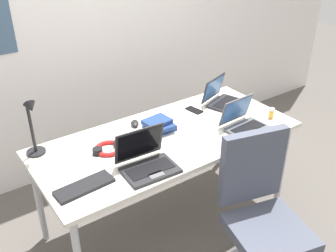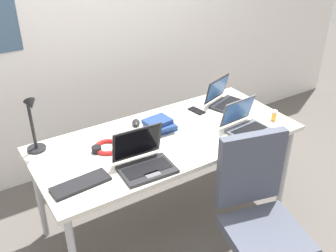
{
  "view_description": "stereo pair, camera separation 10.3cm",
  "coord_description": "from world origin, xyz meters",
  "px_view_note": "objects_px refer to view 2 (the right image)",
  "views": [
    {
      "loc": [
        -1.29,
        -1.85,
        2.09
      ],
      "look_at": [
        0.0,
        0.0,
        0.82
      ],
      "focal_mm": 41.46,
      "sensor_mm": 36.0,
      "label": 1
    },
    {
      "loc": [
        -1.21,
        -1.9,
        2.09
      ],
      "look_at": [
        0.0,
        0.0,
        0.82
      ],
      "focal_mm": 41.46,
      "sensor_mm": 36.0,
      "label": 2
    }
  ],
  "objects_px": {
    "desk_lamp": "(33,125)",
    "cell_phone": "(197,111)",
    "computer_mouse": "(136,123)",
    "pill_bottle": "(274,115)",
    "office_chair": "(258,229)",
    "laptop_center": "(225,100)",
    "external_keyboard": "(81,184)",
    "book_stack": "(159,125)",
    "headphones": "(107,147)",
    "laptop_near_mouse": "(245,125)",
    "laptop_mid_desk": "(144,161)"
  },
  "relations": [
    {
      "from": "pill_bottle",
      "to": "book_stack",
      "type": "height_order",
      "value": "book_stack"
    },
    {
      "from": "laptop_center",
      "to": "book_stack",
      "type": "bearing_deg",
      "value": -173.32
    },
    {
      "from": "laptop_near_mouse",
      "to": "external_keyboard",
      "type": "xyz_separation_m",
      "value": [
        -1.2,
        0.03,
        -0.03
      ]
    },
    {
      "from": "computer_mouse",
      "to": "book_stack",
      "type": "relative_size",
      "value": 0.43
    },
    {
      "from": "desk_lamp",
      "to": "cell_phone",
      "type": "bearing_deg",
      "value": -3.86
    },
    {
      "from": "office_chair",
      "to": "pill_bottle",
      "type": "bearing_deg",
      "value": 41.0
    },
    {
      "from": "desk_lamp",
      "to": "laptop_mid_desk",
      "type": "distance_m",
      "value": 0.72
    },
    {
      "from": "external_keyboard",
      "to": "cell_phone",
      "type": "xyz_separation_m",
      "value": [
        1.08,
        0.39,
        -0.01
      ]
    },
    {
      "from": "office_chair",
      "to": "computer_mouse",
      "type": "bearing_deg",
      "value": 106.38
    },
    {
      "from": "computer_mouse",
      "to": "pill_bottle",
      "type": "xyz_separation_m",
      "value": [
        0.88,
        -0.48,
        0.02
      ]
    },
    {
      "from": "laptop_mid_desk",
      "to": "book_stack",
      "type": "bearing_deg",
      "value": 47.12
    },
    {
      "from": "laptop_near_mouse",
      "to": "office_chair",
      "type": "bearing_deg",
      "value": -121.32
    },
    {
      "from": "laptop_center",
      "to": "pill_bottle",
      "type": "distance_m",
      "value": 0.41
    },
    {
      "from": "laptop_near_mouse",
      "to": "headphones",
      "type": "bearing_deg",
      "value": 162.13
    },
    {
      "from": "laptop_mid_desk",
      "to": "computer_mouse",
      "type": "relative_size",
      "value": 3.45
    },
    {
      "from": "desk_lamp",
      "to": "laptop_mid_desk",
      "type": "relative_size",
      "value": 1.21
    },
    {
      "from": "laptop_mid_desk",
      "to": "laptop_near_mouse",
      "type": "height_order",
      "value": "laptop_mid_desk"
    },
    {
      "from": "laptop_mid_desk",
      "to": "pill_bottle",
      "type": "relative_size",
      "value": 4.2
    },
    {
      "from": "laptop_center",
      "to": "headphones",
      "type": "distance_m",
      "value": 1.05
    },
    {
      "from": "laptop_center",
      "to": "external_keyboard",
      "type": "height_order",
      "value": "laptop_center"
    },
    {
      "from": "pill_bottle",
      "to": "computer_mouse",
      "type": "bearing_deg",
      "value": 151.36
    },
    {
      "from": "desk_lamp",
      "to": "office_chair",
      "type": "bearing_deg",
      "value": -45.63
    },
    {
      "from": "desk_lamp",
      "to": "laptop_near_mouse",
      "type": "relative_size",
      "value": 1.33
    },
    {
      "from": "laptop_mid_desk",
      "to": "laptop_near_mouse",
      "type": "xyz_separation_m",
      "value": [
        0.81,
        0.02,
        -0.0
      ]
    },
    {
      "from": "headphones",
      "to": "book_stack",
      "type": "xyz_separation_m",
      "value": [
        0.4,
        0.02,
        0.03
      ]
    },
    {
      "from": "external_keyboard",
      "to": "book_stack",
      "type": "relative_size",
      "value": 1.49
    },
    {
      "from": "laptop_center",
      "to": "computer_mouse",
      "type": "height_order",
      "value": "laptop_center"
    },
    {
      "from": "headphones",
      "to": "pill_bottle",
      "type": "xyz_separation_m",
      "value": [
        1.18,
        -0.3,
        0.03
      ]
    },
    {
      "from": "pill_bottle",
      "to": "office_chair",
      "type": "xyz_separation_m",
      "value": [
        -0.59,
        -0.51,
        -0.38
      ]
    },
    {
      "from": "headphones",
      "to": "book_stack",
      "type": "bearing_deg",
      "value": 2.75
    },
    {
      "from": "desk_lamp",
      "to": "laptop_center",
      "type": "bearing_deg",
      "value": -4.14
    },
    {
      "from": "cell_phone",
      "to": "office_chair",
      "type": "relative_size",
      "value": 0.14
    },
    {
      "from": "cell_phone",
      "to": "pill_bottle",
      "type": "height_order",
      "value": "pill_bottle"
    },
    {
      "from": "computer_mouse",
      "to": "desk_lamp",
      "type": "bearing_deg",
      "value": -152.28
    },
    {
      "from": "computer_mouse",
      "to": "office_chair",
      "type": "bearing_deg",
      "value": -44.54
    },
    {
      "from": "laptop_near_mouse",
      "to": "computer_mouse",
      "type": "distance_m",
      "value": 0.77
    },
    {
      "from": "desk_lamp",
      "to": "office_chair",
      "type": "relative_size",
      "value": 0.41
    },
    {
      "from": "headphones",
      "to": "computer_mouse",
      "type": "bearing_deg",
      "value": 30.87
    },
    {
      "from": "laptop_near_mouse",
      "to": "computer_mouse",
      "type": "relative_size",
      "value": 3.13
    },
    {
      "from": "cell_phone",
      "to": "pill_bottle",
      "type": "relative_size",
      "value": 1.72
    },
    {
      "from": "laptop_near_mouse",
      "to": "cell_phone",
      "type": "distance_m",
      "value": 0.43
    },
    {
      "from": "external_keyboard",
      "to": "book_stack",
      "type": "height_order",
      "value": "book_stack"
    },
    {
      "from": "laptop_near_mouse",
      "to": "external_keyboard",
      "type": "relative_size",
      "value": 0.91
    },
    {
      "from": "laptop_near_mouse",
      "to": "book_stack",
      "type": "bearing_deg",
      "value": 148.38
    },
    {
      "from": "laptop_center",
      "to": "book_stack",
      "type": "xyz_separation_m",
      "value": [
        -0.65,
        -0.08,
        0.0
      ]
    },
    {
      "from": "laptop_center",
      "to": "cell_phone",
      "type": "xyz_separation_m",
      "value": [
        -0.25,
        0.02,
        -0.04
      ]
    },
    {
      "from": "cell_phone",
      "to": "book_stack",
      "type": "relative_size",
      "value": 0.61
    },
    {
      "from": "cell_phone",
      "to": "book_stack",
      "type": "xyz_separation_m",
      "value": [
        -0.39,
        -0.1,
        0.04
      ]
    },
    {
      "from": "headphones",
      "to": "book_stack",
      "type": "distance_m",
      "value": 0.4
    },
    {
      "from": "laptop_near_mouse",
      "to": "headphones",
      "type": "relative_size",
      "value": 1.41
    }
  ]
}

